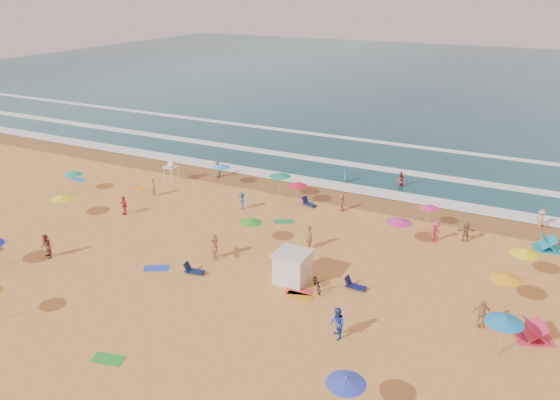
% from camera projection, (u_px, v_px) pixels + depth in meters
% --- Properties ---
extents(ground, '(220.00, 220.00, 0.00)m').
position_uv_depth(ground, '(240.00, 244.00, 41.38)').
color(ground, gold).
rests_on(ground, ground).
extents(ocean, '(220.00, 140.00, 0.18)m').
position_uv_depth(ocean, '(451.00, 80.00, 111.01)').
color(ocean, '#0C4756').
rests_on(ocean, ground).
extents(wet_sand, '(220.00, 220.00, 0.00)m').
position_uv_depth(wet_sand, '(307.00, 191.00, 51.74)').
color(wet_sand, olive).
rests_on(wet_sand, ground).
extents(surf_foam, '(200.00, 18.70, 0.05)m').
position_uv_depth(surf_foam, '(341.00, 165.00, 59.02)').
color(surf_foam, white).
rests_on(surf_foam, ground).
extents(cabana, '(2.00, 2.00, 2.00)m').
position_uv_depth(cabana, '(293.00, 267.00, 35.84)').
color(cabana, silver).
rests_on(cabana, ground).
extents(cabana_roof, '(2.20, 2.20, 0.12)m').
position_uv_depth(cabana_roof, '(293.00, 253.00, 35.45)').
color(cabana_roof, silver).
rests_on(cabana_roof, cabana).
extents(bicycle, '(1.64, 1.91, 0.99)m').
position_uv_depth(bicycle, '(317.00, 283.00, 34.98)').
color(bicycle, black).
rests_on(bicycle, ground).
extents(lifeguard_stand, '(1.20, 1.20, 2.10)m').
position_uv_depth(lifeguard_stand, '(171.00, 172.00, 53.88)').
color(lifeguard_stand, white).
rests_on(lifeguard_stand, ground).
extents(beach_umbrellas, '(60.17, 27.10, 0.78)m').
position_uv_depth(beach_umbrellas, '(255.00, 226.00, 39.31)').
color(beach_umbrellas, '#FFF21A').
rests_on(beach_umbrellas, ground).
extents(loungers, '(60.72, 23.02, 0.34)m').
position_uv_depth(loungers, '(291.00, 286.00, 35.23)').
color(loungers, '#0E1848').
rests_on(loungers, ground).
extents(towels, '(52.82, 23.27, 0.03)m').
position_uv_depth(towels, '(215.00, 247.00, 40.88)').
color(towels, red).
rests_on(towels, ground).
extents(popup_tents, '(2.58, 14.46, 1.20)m').
position_uv_depth(popup_tents, '(542.00, 279.00, 35.23)').
color(popup_tents, '#D52F55').
rests_on(popup_tents, ground).
extents(beachgoers, '(33.45, 26.91, 2.14)m').
position_uv_depth(beachgoers, '(315.00, 225.00, 42.51)').
color(beachgoers, '#2241A1').
rests_on(beachgoers, ground).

